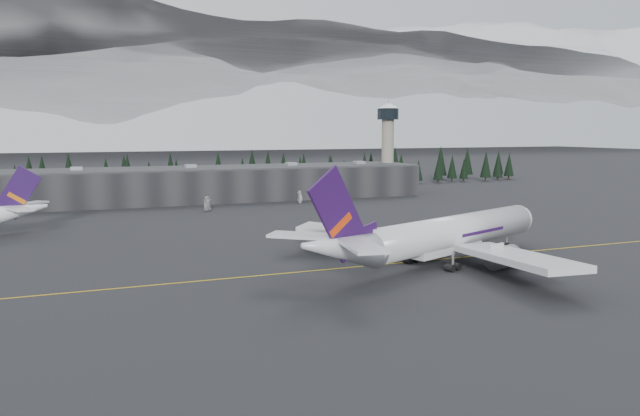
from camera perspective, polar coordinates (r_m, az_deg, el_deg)
name	(u,v)px	position (r m, az deg, el deg)	size (l,w,h in m)	color
ground	(358,264)	(124.82, 3.46, -5.16)	(1400.00, 1400.00, 0.00)	black
taxiline	(362,266)	(123.05, 3.86, -5.34)	(400.00, 0.40, 0.02)	gold
terminal	(217,183)	(241.70, -9.38, 2.23)	(160.00, 30.00, 12.60)	black
control_tower	(388,137)	(270.09, 6.22, 6.43)	(10.00, 10.00, 37.70)	gray
treeline	(198,174)	(277.73, -11.06, 3.07)	(360.00, 20.00, 15.00)	black
mountain_ridge	(101,146)	(1111.61, -19.38, 5.37)	(4400.00, 900.00, 420.00)	white
jet_main	(436,236)	(124.50, 10.59, -2.54)	(68.40, 60.92, 20.90)	silver
gse_vehicle_a	(207,209)	(208.58, -10.28, -0.10)	(2.28, 4.95, 1.38)	#B9B8BB
gse_vehicle_b	(300,201)	(227.86, -1.81, 0.64)	(1.86, 4.62, 1.58)	silver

